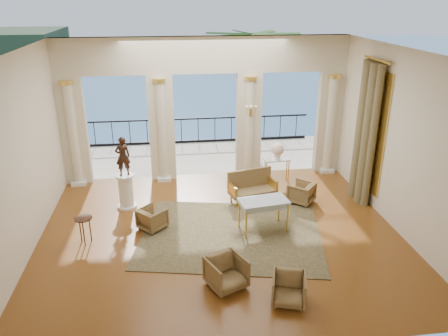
{
  "coord_description": "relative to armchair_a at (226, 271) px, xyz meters",
  "views": [
    {
      "loc": [
        -1.16,
        -9.61,
        5.67
      ],
      "look_at": [
        0.17,
        0.6,
        1.55
      ],
      "focal_mm": 35.0,
      "sensor_mm": 36.0,
      "label": 1
    }
  ],
  "objects": [
    {
      "name": "armchair_d",
      "position": [
        -1.57,
        2.64,
        -0.05
      ],
      "size": [
        0.84,
        0.84,
        0.63
      ],
      "primitive_type": "imported",
      "rotation": [
        0.0,
        0.0,
        2.34
      ],
      "color": "#4E4220",
      "rests_on": "ground"
    },
    {
      "name": "console_table",
      "position": [
        2.34,
        5.21,
        0.27
      ],
      "size": [
        0.84,
        0.39,
        0.77
      ],
      "rotation": [
        0.0,
        0.0,
        0.09
      ],
      "color": "silver",
      "rests_on": "ground"
    },
    {
      "name": "pedestal",
      "position": [
        -2.32,
        3.96,
        0.11
      ],
      "size": [
        0.54,
        0.54,
        1.0
      ],
      "color": "silver",
      "rests_on": "ground"
    },
    {
      "name": "floor",
      "position": [
        0.14,
        2.16,
        -0.37
      ],
      "size": [
        9.0,
        9.0,
        0.0
      ],
      "primitive_type": "plane",
      "color": "#4C2D0C",
      "rests_on": "ground"
    },
    {
      "name": "window_frame",
      "position": [
        4.61,
        3.66,
        1.73
      ],
      "size": [
        0.04,
        1.6,
        3.4
      ],
      "primitive_type": "cube",
      "color": "gold",
      "rests_on": "room_walls"
    },
    {
      "name": "settee",
      "position": [
        1.28,
        3.99,
        0.08
      ],
      "size": [
        1.47,
        0.89,
        0.91
      ],
      "rotation": [
        0.0,
        0.0,
        0.24
      ],
      "color": "#4E4220",
      "rests_on": "ground"
    },
    {
      "name": "palm_tree",
      "position": [
        2.14,
        8.76,
        3.72
      ],
      "size": [
        2.0,
        2.0,
        4.5
      ],
      "color": "#4C3823",
      "rests_on": "terrace"
    },
    {
      "name": "game_table",
      "position": [
        1.25,
        2.23,
        0.38
      ],
      "size": [
        1.31,
        0.84,
        0.84
      ],
      "rotation": [
        0.0,
        0.0,
        0.15
      ],
      "color": "#9EB9C9",
      "rests_on": "ground"
    },
    {
      "name": "wall_sconce",
      "position": [
        1.54,
        5.67,
        1.86
      ],
      "size": [
        0.3,
        0.11,
        0.33
      ],
      "color": "gold",
      "rests_on": "arcade"
    },
    {
      "name": "urn",
      "position": [
        2.34,
        5.21,
        0.7
      ],
      "size": [
        0.4,
        0.4,
        0.53
      ],
      "color": "white",
      "rests_on": "console_table"
    },
    {
      "name": "arcade",
      "position": [
        0.14,
        5.98,
        2.21
      ],
      "size": [
        9.0,
        0.56,
        4.5
      ],
      "color": "beige",
      "rests_on": "ground"
    },
    {
      "name": "armchair_a",
      "position": [
        0.0,
        0.0,
        0.0
      ],
      "size": [
        0.94,
        0.91,
        0.74
      ],
      "primitive_type": "imported",
      "rotation": [
        0.0,
        0.0,
        0.43
      ],
      "color": "#4E4220",
      "rests_on": "ground"
    },
    {
      "name": "terrace",
      "position": [
        0.14,
        7.96,
        -0.42
      ],
      "size": [
        10.0,
        3.6,
        0.1
      ],
      "primitive_type": "cube",
      "color": "#A9A08F",
      "rests_on": "ground"
    },
    {
      "name": "room_walls",
      "position": [
        0.14,
        1.04,
        2.51
      ],
      "size": [
        9.0,
        9.0,
        9.0
      ],
      "color": "#F1E4CA",
      "rests_on": "ground"
    },
    {
      "name": "armchair_c",
      "position": [
        2.68,
        3.63,
        -0.03
      ],
      "size": [
        0.89,
        0.9,
        0.68
      ],
      "primitive_type": "imported",
      "rotation": [
        0.0,
        0.0,
        -2.29
      ],
      "color": "#4E4220",
      "rests_on": "ground"
    },
    {
      "name": "rug",
      "position": [
        0.4,
        2.06,
        -0.36
      ],
      "size": [
        5.08,
        4.3,
        0.02
      ],
      "primitive_type": "cube",
      "rotation": [
        0.0,
        0.0,
        -0.2
      ],
      "color": "#2F3119",
      "rests_on": "ground"
    },
    {
      "name": "balustrade",
      "position": [
        0.14,
        9.56,
        0.04
      ],
      "size": [
        9.0,
        0.06,
        1.03
      ],
      "color": "black",
      "rests_on": "terrace"
    },
    {
      "name": "statue",
      "position": [
        -2.32,
        3.96,
        1.18
      ],
      "size": [
        0.46,
        0.37,
        1.1
      ],
      "primitive_type": "imported",
      "rotation": [
        0.0,
        0.0,
        3.44
      ],
      "color": "#311F15",
      "rests_on": "pedestal"
    },
    {
      "name": "armchair_b",
      "position": [
        1.14,
        -0.64,
        -0.04
      ],
      "size": [
        0.79,
        0.76,
        0.67
      ],
      "primitive_type": "imported",
      "rotation": [
        0.0,
        0.0,
        -0.28
      ],
      "color": "#4E4220",
      "rests_on": "ground"
    },
    {
      "name": "sea",
      "position": [
        0.14,
        62.16,
        -6.37
      ],
      "size": [
        160.0,
        160.0,
        0.0
      ],
      "primitive_type": "plane",
      "color": "#225796",
      "rests_on": "ground"
    },
    {
      "name": "curtain",
      "position": [
        4.42,
        3.66,
        1.65
      ],
      "size": [
        0.33,
        1.4,
        4.09
      ],
      "color": "brown",
      "rests_on": "ground"
    },
    {
      "name": "side_table",
      "position": [
        -3.17,
        2.15,
        0.22
      ],
      "size": [
        0.42,
        0.42,
        0.69
      ],
      "color": "black",
      "rests_on": "ground"
    }
  ]
}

